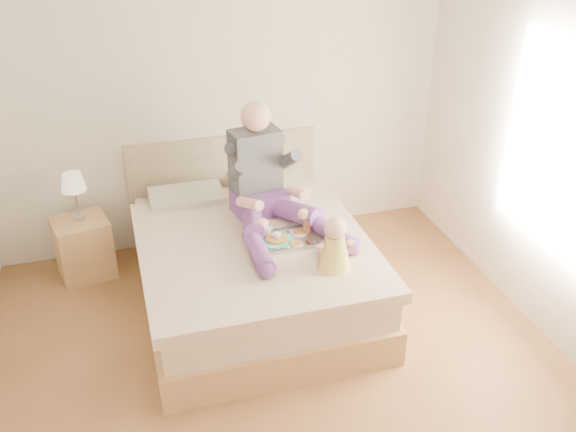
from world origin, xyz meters
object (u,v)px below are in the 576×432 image
object	(u,v)px
bed	(249,261)
tray	(287,237)
baby	(334,247)
adult	(266,188)
nightstand	(84,248)

from	to	relation	value
bed	tray	size ratio (longest dim) A/B	5.17
tray	baby	xyz separation A→B (m)	(0.21, -0.43, 0.13)
adult	tray	bearing A→B (deg)	-89.46
bed	baby	size ratio (longest dim) A/B	5.54
bed	baby	bearing A→B (deg)	-55.90
adult	baby	distance (m)	0.85
bed	adult	xyz separation A→B (m)	(0.18, 0.12, 0.57)
tray	baby	size ratio (longest dim) A/B	1.07
bed	tray	world-z (taller)	bed
nightstand	baby	distance (m)	2.25
adult	tray	size ratio (longest dim) A/B	2.85
bed	tray	xyz separation A→B (m)	(0.25, -0.24, 0.32)
bed	nightstand	xyz separation A→B (m)	(-1.27, 0.68, -0.06)
adult	tray	xyz separation A→B (m)	(0.07, -0.36, -0.25)
nightstand	adult	distance (m)	1.67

